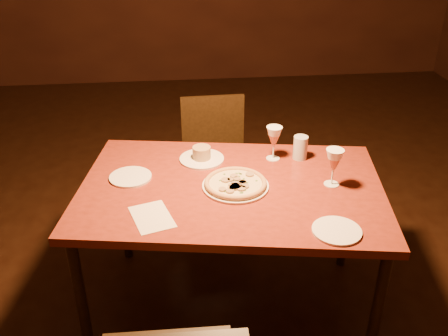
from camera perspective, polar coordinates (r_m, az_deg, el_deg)
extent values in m
plane|color=black|center=(2.95, -0.11, -12.18)|extent=(7.00, 7.00, 0.00)
cube|color=maroon|center=(2.32, 0.84, -2.45)|extent=(1.53, 1.12, 0.04)
cylinder|color=black|center=(2.36, -15.95, -14.64)|extent=(0.05, 0.05, 0.71)
cylinder|color=black|center=(2.94, -11.41, -4.32)|extent=(0.05, 0.05, 0.71)
cylinder|color=black|center=(2.31, 16.96, -15.90)|extent=(0.05, 0.05, 0.71)
cylinder|color=black|center=(2.90, 13.92, -5.11)|extent=(0.05, 0.05, 0.71)
cube|color=black|center=(3.13, -0.85, 0.12)|extent=(0.42, 0.42, 0.04)
cube|color=black|center=(3.20, -1.30, 5.01)|extent=(0.40, 0.04, 0.38)
cylinder|color=black|center=(3.10, -3.43, -5.17)|extent=(0.03, 0.03, 0.41)
cylinder|color=black|center=(3.37, -3.92, -2.10)|extent=(0.03, 0.03, 0.41)
cylinder|color=black|center=(3.13, 2.52, -4.70)|extent=(0.03, 0.03, 0.41)
cylinder|color=black|center=(3.40, 1.54, -1.71)|extent=(0.03, 0.03, 0.41)
cylinder|color=white|center=(2.30, 1.32, -2.06)|extent=(0.31, 0.31, 0.01)
cylinder|color=beige|center=(2.29, 1.32, -1.82)|extent=(0.28, 0.28, 0.01)
torus|color=tan|center=(2.29, 1.32, -1.70)|extent=(0.29, 0.29, 0.02)
cylinder|color=white|center=(2.53, -2.56, 1.04)|extent=(0.23, 0.23, 0.01)
cylinder|color=tan|center=(2.52, -2.58, 1.77)|extent=(0.09, 0.09, 0.06)
cylinder|color=#B3BAC3|center=(2.55, 8.72, 2.32)|extent=(0.07, 0.07, 0.12)
cylinder|color=white|center=(2.41, -10.64, -1.01)|extent=(0.20, 0.20, 0.01)
cylinder|color=white|center=(2.06, 12.76, -7.01)|extent=(0.20, 0.20, 0.01)
cube|color=silver|center=(2.12, -8.24, -5.55)|extent=(0.21, 0.26, 0.00)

